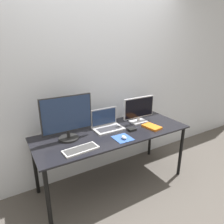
% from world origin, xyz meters
% --- Properties ---
extents(ground_plane, '(12.00, 12.00, 0.00)m').
position_xyz_m(ground_plane, '(0.00, 0.00, 0.00)').
color(ground_plane, '#4C4742').
extents(wall_back, '(7.00, 0.05, 2.50)m').
position_xyz_m(wall_back, '(0.00, 0.78, 1.25)').
color(wall_back, silver).
rests_on(wall_back, ground_plane).
extents(desk, '(1.86, 0.72, 0.73)m').
position_xyz_m(desk, '(0.00, 0.36, 0.66)').
color(desk, black).
rests_on(desk, ground_plane).
extents(monitor_left, '(0.55, 0.22, 0.49)m').
position_xyz_m(monitor_left, '(-0.52, 0.44, 0.99)').
color(monitor_left, black).
rests_on(monitor_left, desk).
extents(monitor_right, '(0.46, 0.15, 0.35)m').
position_xyz_m(monitor_right, '(0.44, 0.44, 0.91)').
color(monitor_right, '#B2B2B7').
rests_on(monitor_right, desk).
extents(laptop, '(0.36, 0.24, 0.24)m').
position_xyz_m(laptop, '(-0.01, 0.49, 0.79)').
color(laptop, '#ADADB2').
rests_on(laptop, desk).
extents(keyboard, '(0.36, 0.17, 0.02)m').
position_xyz_m(keyboard, '(-0.50, 0.14, 0.74)').
color(keyboard, silver).
rests_on(keyboard, desk).
extents(mousepad, '(0.19, 0.21, 0.00)m').
position_xyz_m(mousepad, '(0.00, 0.15, 0.74)').
color(mousepad, '#2D519E').
rests_on(mousepad, desk).
extents(mouse, '(0.05, 0.07, 0.04)m').
position_xyz_m(mouse, '(0.00, 0.12, 0.76)').
color(mouse, silver).
rests_on(mouse, mousepad).
extents(book, '(0.17, 0.24, 0.03)m').
position_xyz_m(book, '(0.48, 0.21, 0.75)').
color(book, orange).
rests_on(book, desk).
extents(power_brick, '(0.09, 0.08, 0.03)m').
position_xyz_m(power_brick, '(0.21, 0.27, 0.75)').
color(power_brick, black).
rests_on(power_brick, desk).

